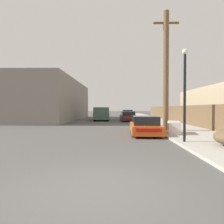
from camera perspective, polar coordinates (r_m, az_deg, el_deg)
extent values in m
plane|color=#4F4C49|center=(4.46, -3.85, -21.28)|extent=(220.00, 220.00, 0.00)
cube|color=#ADA89E|center=(28.09, 11.35, -2.23)|extent=(4.20, 63.00, 0.12)
cube|color=silver|center=(13.10, 17.27, -4.27)|extent=(1.02, 1.73, 0.71)
cube|color=white|center=(13.07, 17.28, -2.64)|extent=(0.97, 1.66, 0.03)
cube|color=#333335|center=(13.59, 17.93, -2.39)|extent=(0.07, 0.20, 0.02)
cube|color=gray|center=(13.33, 17.19, -2.49)|extent=(0.71, 0.21, 0.01)
cube|color=gray|center=(12.83, 17.36, -2.63)|extent=(0.71, 0.21, 0.01)
cube|color=#E05114|center=(13.19, 9.31, -4.53)|extent=(1.94, 4.42, 0.53)
cube|color=black|center=(12.76, 9.50, -2.35)|extent=(1.60, 2.15, 0.53)
cube|color=#B21414|center=(11.01, 10.49, -5.18)|extent=(1.38, 0.08, 0.18)
cylinder|color=black|center=(14.49, 5.72, -4.39)|extent=(0.22, 0.62, 0.61)
cylinder|color=black|center=(14.63, 11.75, -4.36)|extent=(0.22, 0.62, 0.61)
cylinder|color=black|center=(11.80, 6.26, -5.65)|extent=(0.22, 0.62, 0.61)
cylinder|color=black|center=(11.98, 13.65, -5.58)|extent=(0.22, 0.62, 0.61)
cube|color=black|center=(25.75, 4.54, -1.61)|extent=(2.03, 4.31, 0.64)
cube|color=black|center=(25.56, 4.58, -0.35)|extent=(1.69, 2.44, 0.50)
cube|color=#B21414|center=(23.62, 5.07, -1.58)|extent=(1.44, 0.09, 0.22)
cylinder|color=black|center=(26.99, 2.56, -1.76)|extent=(0.23, 0.68, 0.67)
cylinder|color=black|center=(27.15, 5.94, -1.75)|extent=(0.23, 0.68, 0.67)
cylinder|color=black|center=(24.38, 2.98, -2.08)|extent=(0.23, 0.68, 0.67)
cylinder|color=black|center=(24.55, 6.71, -2.06)|extent=(0.23, 0.68, 0.67)
cube|color=#2D478C|center=(33.62, 4.34, -0.91)|extent=(1.91, 4.51, 0.70)
cube|color=black|center=(33.42, 4.36, 0.15)|extent=(1.60, 2.54, 0.55)
cube|color=#B21414|center=(31.38, 4.69, -0.83)|extent=(1.38, 0.07, 0.24)
cylinder|color=black|center=(34.94, 2.89, -1.10)|extent=(0.22, 0.67, 0.67)
cylinder|color=black|center=(35.07, 5.39, -1.10)|extent=(0.22, 0.67, 0.67)
cylinder|color=black|center=(32.19, 3.19, -1.29)|extent=(0.22, 0.67, 0.67)
cylinder|color=black|center=(32.33, 5.90, -1.29)|extent=(0.22, 0.67, 0.67)
cube|color=#385647|center=(27.87, -2.93, -1.05)|extent=(2.30, 5.77, 0.86)
cube|color=#385647|center=(26.29, -3.04, 0.55)|extent=(2.05, 2.64, 0.73)
cube|color=black|center=(26.29, -3.04, 0.60)|extent=(2.09, 2.59, 0.40)
cylinder|color=black|center=(26.11, -1.14, -1.68)|extent=(0.29, 0.84, 0.83)
cylinder|color=black|center=(26.17, -4.97, -1.68)|extent=(0.29, 0.84, 0.83)
cylinder|color=black|center=(29.63, -1.14, -1.35)|extent=(0.29, 0.84, 0.83)
cylinder|color=black|center=(29.68, -4.51, -1.35)|extent=(0.29, 0.84, 0.83)
cylinder|color=brown|center=(14.90, 15.14, 11.27)|extent=(0.40, 0.40, 8.42)
cube|color=brown|center=(15.84, 15.21, 23.34)|extent=(1.80, 0.12, 0.12)
cylinder|color=black|center=(9.98, 20.04, 3.73)|extent=(0.12, 0.12, 4.09)
sphere|color=white|center=(10.31, 20.13, 15.89)|extent=(0.26, 0.26, 0.26)
cube|color=brown|center=(23.16, 18.52, -0.56)|extent=(0.08, 35.30, 1.83)
cube|color=gray|center=(30.64, -16.04, 3.16)|extent=(7.00, 20.02, 5.60)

